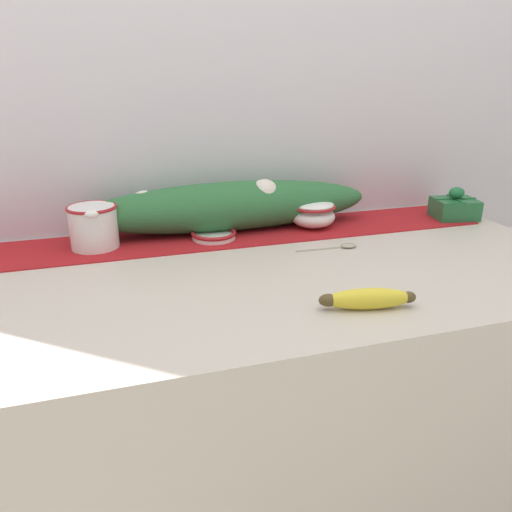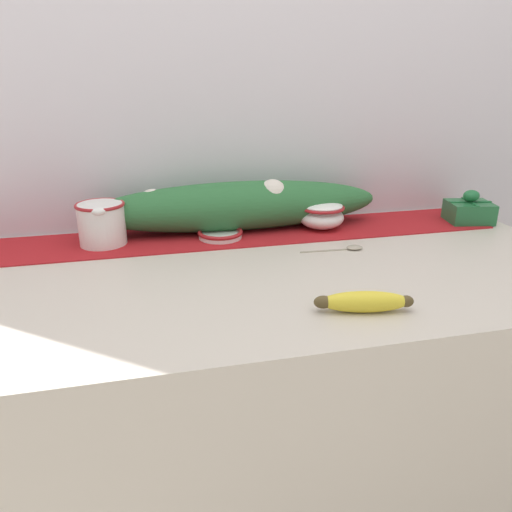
% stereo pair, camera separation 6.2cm
% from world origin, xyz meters
% --- Properties ---
extents(countertop, '(1.52, 0.74, 0.87)m').
position_xyz_m(countertop, '(0.00, 0.00, 0.44)').
color(countertop, beige).
rests_on(countertop, ground_plane).
extents(back_wall, '(2.32, 0.04, 2.40)m').
position_xyz_m(back_wall, '(0.00, 0.39, 1.20)').
color(back_wall, silver).
rests_on(back_wall, ground_plane).
extents(table_runner, '(1.40, 0.22, 0.00)m').
position_xyz_m(table_runner, '(0.00, 0.25, 0.87)').
color(table_runner, '#A8191E').
rests_on(table_runner, countertop).
extents(cream_pitcher, '(0.12, 0.14, 0.11)m').
position_xyz_m(cream_pitcher, '(-0.36, 0.25, 0.93)').
color(cream_pitcher, white).
rests_on(cream_pitcher, countertop).
extents(sugar_bowl, '(0.13, 0.13, 0.09)m').
position_xyz_m(sugar_bowl, '(0.23, 0.25, 0.91)').
color(sugar_bowl, white).
rests_on(sugar_bowl, countertop).
extents(small_dish, '(0.12, 0.12, 0.02)m').
position_xyz_m(small_dish, '(-0.06, 0.23, 0.88)').
color(small_dish, white).
rests_on(small_dish, countertop).
extents(banana, '(0.18, 0.07, 0.04)m').
position_xyz_m(banana, '(0.12, -0.25, 0.89)').
color(banana, yellow).
rests_on(banana, countertop).
extents(spoon, '(0.16, 0.03, 0.01)m').
position_xyz_m(spoon, '(0.24, 0.07, 0.88)').
color(spoon, '#A89E89').
rests_on(spoon, countertop).
extents(gift_box, '(0.14, 0.12, 0.09)m').
position_xyz_m(gift_box, '(0.66, 0.21, 0.91)').
color(gift_box, '#236638').
rests_on(gift_box, countertop).
extents(poinsettia_garland, '(0.80, 0.15, 0.14)m').
position_xyz_m(poinsettia_garland, '(-0.00, 0.29, 0.94)').
color(poinsettia_garland, '#2D6B38').
rests_on(poinsettia_garland, countertop).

